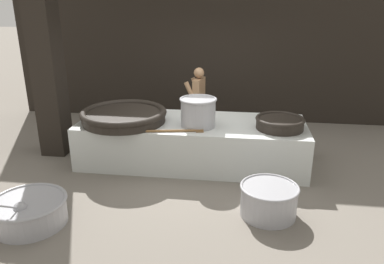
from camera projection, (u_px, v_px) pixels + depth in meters
The scene contains 11 objects.
ground_plane at pixel (192, 162), 6.76m from camera, with size 60.00×60.00×0.00m, color slate.
back_wall at pixel (208, 26), 8.55m from camera, with size 9.29×0.24×4.37m, color black.
support_pillar at pixel (43, 35), 6.45m from camera, with size 0.45×0.45×4.37m, color black.
hearth_platform at pixel (192, 142), 6.63m from camera, with size 3.92×1.40×0.76m.
giant_wok_near at pixel (124, 115), 6.46m from camera, with size 1.48×1.48×0.22m.
giant_wok_far at pixel (280, 123), 6.12m from camera, with size 0.80×0.80×0.20m.
stock_pot at pixel (198, 112), 6.20m from camera, with size 0.62×0.62×0.48m.
stirring_paddle at pixel (163, 131), 5.99m from camera, with size 1.43×0.32×0.04m.
cook at pixel (198, 101), 7.59m from camera, with size 0.39×0.58×1.49m.
prep_bowl_vegetables at pixel (29, 210), 4.85m from camera, with size 0.97×1.26×0.76m.
prep_bowl_meat at pixel (269, 199), 5.03m from camera, with size 0.79×0.79×0.44m.
Camera 1 is at (0.83, -6.12, 2.80)m, focal length 35.00 mm.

